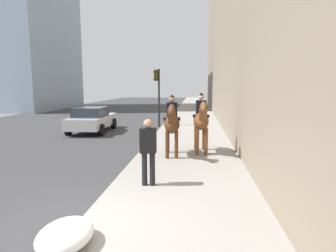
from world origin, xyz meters
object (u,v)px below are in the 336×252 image
traffic_light_near_curb (158,88)px  mounted_horse_near (172,123)px  pedestrian_greeting (148,148)px  mounted_horse_far (201,120)px  car_near_lane (92,119)px

traffic_light_near_curb → mounted_horse_near: bearing=-168.7°
mounted_horse_near → traffic_light_near_curb: size_ratio=0.60×
mounted_horse_near → pedestrian_greeting: mounted_horse_near is taller
mounted_horse_far → mounted_horse_near: bearing=-65.2°
mounted_horse_near → car_near_lane: (5.68, 5.09, -0.58)m
mounted_horse_near → mounted_horse_far: mounted_horse_far is taller
car_near_lane → traffic_light_near_curb: (2.39, -3.48, 1.74)m
mounted_horse_far → car_near_lane: (5.10, 6.14, -0.63)m
mounted_horse_far → pedestrian_greeting: size_ratio=1.34×
mounted_horse_near → traffic_light_near_curb: bearing=-173.1°
mounted_horse_near → mounted_horse_far: (0.58, -1.05, 0.05)m
car_near_lane → mounted_horse_far: bearing=-131.6°
car_near_lane → traffic_light_near_curb: bearing=-57.4°
pedestrian_greeting → mounted_horse_far: bearing=-22.2°
car_near_lane → traffic_light_near_curb: 4.57m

